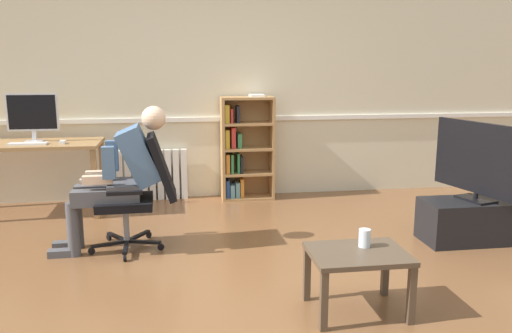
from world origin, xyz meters
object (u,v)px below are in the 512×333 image
(person_seated, at_px, (120,175))
(tv_stand, at_px, (474,221))
(computer_mouse, at_px, (63,142))
(imac_monitor, at_px, (32,114))
(keyboard, at_px, (28,144))
(office_chair, at_px, (142,188))
(drinking_glass, at_px, (365,238))
(radiator, at_px, (152,175))
(coffee_table, at_px, (358,261))
(tv_screen, at_px, (479,160))
(computer_desk, at_px, (33,152))
(bookshelf, at_px, (243,150))

(person_seated, xyz_separation_m, tv_stand, (3.08, -0.26, -0.46))
(computer_mouse, height_order, person_seated, person_seated)
(imac_monitor, relative_size, keyboard, 1.40)
(office_chair, bearing_deg, keyboard, -134.28)
(imac_monitor, bearing_deg, tv_stand, -21.07)
(computer_mouse, relative_size, drinking_glass, 0.85)
(radiator, relative_size, coffee_table, 1.31)
(tv_screen, bearing_deg, tv_stand, 90.00)
(computer_desk, distance_m, office_chair, 1.71)
(imac_monitor, bearing_deg, tv_screen, -21.06)
(computer_desk, distance_m, tv_screen, 4.35)
(bookshelf, distance_m, coffee_table, 2.95)
(office_chair, distance_m, tv_stand, 2.93)
(bookshelf, bearing_deg, radiator, 174.63)
(person_seated, height_order, tv_screen, person_seated)
(radiator, distance_m, tv_screen, 3.48)
(computer_mouse, height_order, office_chair, office_chair)
(keyboard, height_order, radiator, keyboard)
(person_seated, relative_size, tv_stand, 1.33)
(drinking_glass, bearing_deg, bookshelf, 98.59)
(bookshelf, bearing_deg, tv_screen, -44.01)
(tv_stand, bearing_deg, imac_monitor, 158.93)
(keyboard, xyz_separation_m, office_chair, (1.18, -1.09, -0.24))
(bookshelf, height_order, drinking_glass, bookshelf)
(imac_monitor, height_order, office_chair, imac_monitor)
(computer_mouse, bearing_deg, computer_desk, 159.94)
(office_chair, height_order, tv_stand, office_chair)
(computer_desk, distance_m, computer_mouse, 0.37)
(radiator, xyz_separation_m, office_chair, (-0.01, -1.62, 0.24))
(keyboard, xyz_separation_m, person_seated, (1.01, -1.10, -0.11))
(office_chair, bearing_deg, computer_desk, -137.84)
(computer_mouse, distance_m, tv_stand, 4.04)
(computer_mouse, bearing_deg, bookshelf, 12.16)
(person_seated, height_order, tv_stand, person_seated)
(imac_monitor, xyz_separation_m, keyboard, (-0.01, -0.22, -0.28))
(imac_monitor, relative_size, drinking_glass, 4.43)
(keyboard, relative_size, coffee_table, 0.61)
(keyboard, bearing_deg, office_chair, -42.68)
(keyboard, distance_m, drinking_glass, 3.61)
(coffee_table, xyz_separation_m, drinking_glass, (0.07, 0.08, 0.12))
(computer_mouse, bearing_deg, drinking_glass, -46.14)
(computer_desk, height_order, computer_mouse, computer_mouse)
(radiator, distance_m, coffee_table, 3.33)
(coffee_table, bearing_deg, imac_monitor, 133.73)
(bookshelf, bearing_deg, imac_monitor, -174.52)
(person_seated, distance_m, tv_stand, 3.12)
(office_chair, bearing_deg, coffee_table, 43.79)
(computer_desk, bearing_deg, coffee_table, -45.37)
(tv_screen, bearing_deg, office_chair, 70.55)
(bookshelf, distance_m, drinking_glass, 2.88)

